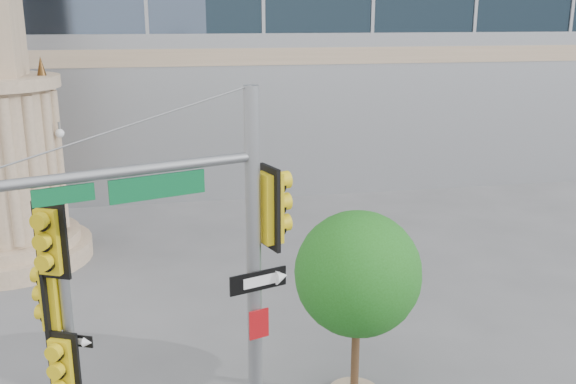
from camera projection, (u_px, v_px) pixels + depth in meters
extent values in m
cylinder|color=tan|center=(11.00, 252.00, 17.91)|extent=(4.40, 4.40, 0.50)
cylinder|color=tan|center=(9.00, 238.00, 17.80)|extent=(3.80, 3.80, 0.30)
cylinder|color=tan|center=(0.00, 163.00, 17.22)|extent=(3.00, 3.00, 4.00)
cone|color=#472D14|center=(41.00, 66.00, 16.78)|extent=(0.24, 0.24, 0.50)
cylinder|color=slate|center=(254.00, 287.00, 9.21)|extent=(0.21, 0.21, 5.75)
cylinder|color=slate|center=(103.00, 174.00, 7.73)|extent=(3.86, 1.40, 0.13)
cube|color=#0B5D2F|center=(158.00, 186.00, 8.10)|extent=(1.19, 0.43, 0.31)
cube|color=yellow|center=(270.00, 208.00, 9.02)|extent=(0.42, 0.59, 1.20)
cube|color=black|center=(258.00, 281.00, 9.05)|extent=(0.85, 0.31, 0.29)
cube|color=#A10E13|center=(259.00, 324.00, 9.23)|extent=(0.30, 0.12, 0.44)
cylinder|color=slate|center=(70.00, 338.00, 9.20)|extent=(0.16, 0.16, 4.33)
cube|color=yellow|center=(51.00, 240.00, 8.61)|extent=(0.53, 0.42, 1.08)
cube|color=yellow|center=(54.00, 298.00, 9.08)|extent=(0.42, 0.53, 1.08)
cube|color=yellow|center=(65.00, 367.00, 9.12)|extent=(0.53, 0.42, 1.08)
cube|color=black|center=(75.00, 340.00, 9.06)|extent=(0.50, 0.24, 0.17)
cylinder|color=#382314|center=(355.00, 350.00, 11.33)|extent=(0.15, 0.15, 1.87)
sphere|color=#1A5513|center=(358.00, 273.00, 10.94)|extent=(2.18, 2.18, 2.18)
sphere|color=#1A5513|center=(378.00, 282.00, 11.36)|extent=(1.35, 1.35, 1.35)
sphere|color=#1A5513|center=(341.00, 295.00, 10.70)|extent=(1.14, 1.14, 1.14)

